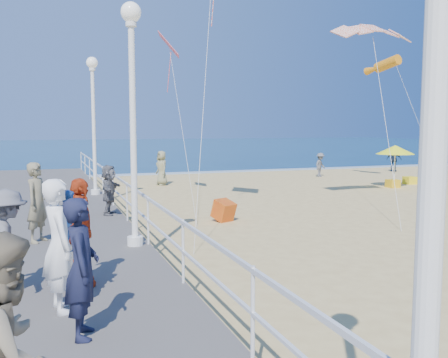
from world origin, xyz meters
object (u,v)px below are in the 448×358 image
object	(u,v)px
spectator_0	(82,268)
beach_walker_b	(394,159)
spectator_1	(9,354)
spectator_2	(8,242)
beach_walker_c	(162,168)
box_kite	(224,212)
beach_umbrella	(395,150)
spectator_3	(80,233)
toddler_held	(69,220)
spectator_5	(109,190)
beach_walker_a	(320,165)
lamp_post_far	(93,111)
beach_chair_left	(393,184)
beach_chair_right	(410,180)
spectator_6	(38,202)
woman_holding_toddler	(59,245)
lamp_post_near	(440,4)
lamp_post_mid	(133,99)

from	to	relation	value
spectator_0	beach_walker_b	xyz separation A→B (m)	(22.04, 21.57, -0.45)
spectator_1	spectator_2	bearing A→B (deg)	13.94
beach_walker_c	box_kite	world-z (taller)	beach_walker_c
beach_umbrella	spectator_3	bearing A→B (deg)	-143.05
beach_walker_c	box_kite	bearing A→B (deg)	-13.90
spectator_0	spectator_1	bearing A→B (deg)	170.83
toddler_held	spectator_5	distance (m)	7.86
spectator_5	spectator_2	bearing A→B (deg)	179.49
beach_walker_a	beach_walker_b	xyz separation A→B (m)	(6.57, 1.39, 0.10)
toddler_held	spectator_3	xyz separation A→B (m)	(0.21, 0.92, -0.39)
lamp_post_far	beach_walker_a	size ratio (longest dim) A/B	3.62
beach_walker_a	beach_chair_left	world-z (taller)	beach_walker_a
spectator_1	beach_chair_right	distance (m)	25.68
spectator_3	spectator_6	xyz separation A→B (m)	(-0.70, 3.65, 0.02)
spectator_2	spectator_5	xyz separation A→B (m)	(2.39, 6.82, -0.09)
woman_holding_toddler	beach_chair_left	size ratio (longest dim) A/B	3.50
toddler_held	spectator_5	size ratio (longest dim) A/B	0.59
lamp_post_far	beach_walker_b	world-z (taller)	lamp_post_far
lamp_post_far	spectator_1	distance (m)	16.38
beach_umbrella	beach_walker_c	bearing A→B (deg)	154.66
spectator_0	beach_chair_right	xyz separation A→B (m)	(17.99, 15.19, -1.09)
beach_walker_c	box_kite	size ratio (longest dim) A/B	3.00
lamp_post_near	box_kite	xyz separation A→B (m)	(3.54, 12.93, -3.36)
lamp_post_near	lamp_post_far	xyz separation A→B (m)	(0.00, 18.00, 0.00)
lamp_post_far	spectator_3	size ratio (longest dim) A/B	2.93
beach_walker_a	box_kite	distance (m)	15.60
toddler_held	spectator_3	distance (m)	1.02
woman_holding_toddler	beach_chair_left	bearing A→B (deg)	-62.07
lamp_post_near	beach_walker_c	world-z (taller)	lamp_post_near
lamp_post_far	spectator_2	distance (m)	12.11
lamp_post_mid	beach_umbrella	distance (m)	17.52
lamp_post_near	beach_chair_right	bearing A→B (deg)	49.75
woman_holding_toddler	spectator_2	size ratio (longest dim) A/B	1.14
woman_holding_toddler	toddler_held	size ratio (longest dim) A/B	2.16
lamp_post_far	beach_chair_right	bearing A→B (deg)	5.23
spectator_1	beach_chair_left	size ratio (longest dim) A/B	3.42
box_kite	lamp_post_mid	bearing A→B (deg)	-156.15
lamp_post_mid	beach_chair_right	distance (m)	19.88
spectator_6	woman_holding_toddler	bearing A→B (deg)	-143.64
spectator_3	beach_chair_right	xyz separation A→B (m)	(17.86, 13.08, -1.11)
box_kite	beach_chair_left	size ratio (longest dim) A/B	1.09
beach_walker_a	beach_umbrella	bearing A→B (deg)	-116.02
beach_walker_a	box_kite	world-z (taller)	beach_walker_a
spectator_3	lamp_post_near	bearing A→B (deg)	-169.38
box_kite	spectator_3	bearing A→B (deg)	-151.07
toddler_held	spectator_6	distance (m)	4.61
beach_walker_c	lamp_post_far	bearing A→B (deg)	-47.15
lamp_post_far	beach_umbrella	size ratio (longest dim) A/B	2.49
spectator_1	beach_walker_c	xyz separation A→B (m)	(6.09, 21.61, -0.44)
toddler_held	beach_walker_b	xyz separation A→B (m)	(22.13, 20.38, -0.86)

